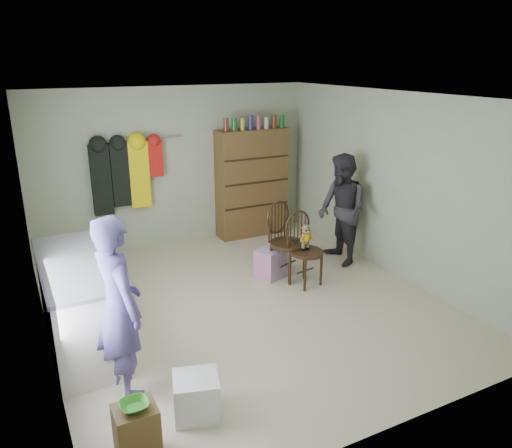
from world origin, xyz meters
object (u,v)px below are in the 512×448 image
chair_front (303,244)px  dresser (252,182)px  counter (77,304)px  chair_far (285,238)px

chair_front → dresser: (0.29, 2.10, 0.36)m
counter → dresser: 3.96m
chair_front → dresser: bearing=71.1°
chair_front → chair_far: 0.31m
dresser → chair_far: bearing=-102.8°
counter → chair_front: size_ratio=1.87×
counter → dresser: size_ratio=0.92×
chair_far → chair_front: bearing=-88.7°
chair_front → chair_far: chair_far is taller
chair_front → chair_far: size_ratio=0.93×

